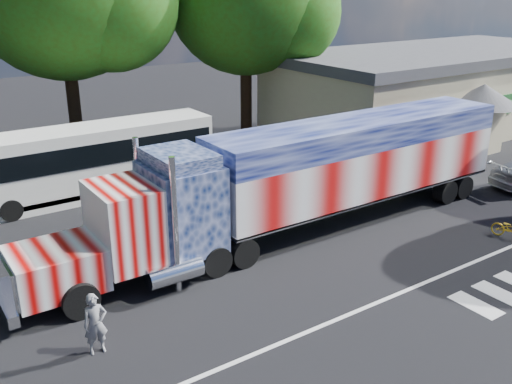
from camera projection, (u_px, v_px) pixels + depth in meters
ground at (305, 268)px, 19.63m from camera, size 100.00×100.00×0.00m
lane_markings at (425, 301)px, 17.62m from camera, size 30.00×2.67×0.01m
semi_truck at (310, 175)px, 21.88m from camera, size 20.95×3.31×4.47m
coach_bus at (96, 159)px, 26.07m from camera, size 10.99×2.56×3.20m
hall_building at (437, 89)px, 37.70m from camera, size 22.40×12.80×5.20m
woman at (95, 324)px, 14.91m from camera, size 0.66×0.47×1.72m
bicycle at (512, 229)px, 21.78m from camera, size 0.92×1.62×0.80m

